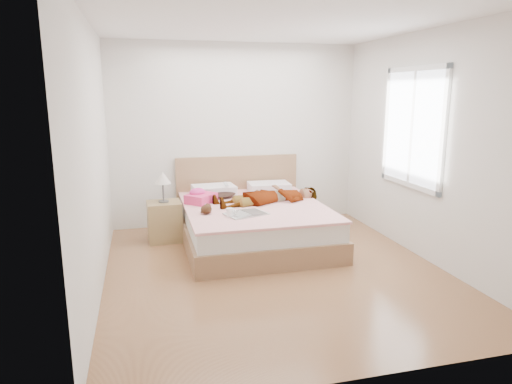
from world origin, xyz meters
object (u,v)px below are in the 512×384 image
at_px(nightstand, 164,218).
at_px(bed, 252,221).
at_px(coffee_mug, 230,212).
at_px(phone, 226,184).
at_px(magazine, 246,214).
at_px(woman, 269,194).
at_px(towel, 200,197).
at_px(plush_toy, 207,209).

bearing_deg(nightstand, bed, -15.76).
bearing_deg(coffee_mug, phone, 82.13).
height_order(bed, coffee_mug, bed).
bearing_deg(magazine, coffee_mug, -166.52).
relative_size(woman, coffee_mug, 11.07).
bearing_deg(woman, bed, -84.44).
xyz_separation_m(woman, towel, (-0.89, 0.14, -0.02)).
distance_m(magazine, plush_toy, 0.47).
bearing_deg(plush_toy, magazine, -19.11).
bearing_deg(coffee_mug, woman, 44.29).
xyz_separation_m(woman, magazine, (-0.44, -0.58, -0.09)).
bearing_deg(plush_toy, coffee_mug, -39.35).
relative_size(coffee_mug, plush_toy, 0.61).
relative_size(woman, magazine, 2.70).
xyz_separation_m(woman, nightstand, (-1.35, 0.24, -0.31)).
relative_size(phone, bed, 0.04).
relative_size(bed, nightstand, 2.27).
xyz_separation_m(bed, coffee_mug, (-0.40, -0.55, 0.28)).
distance_m(woman, coffee_mug, 0.90).
xyz_separation_m(towel, plush_toy, (0.00, -0.56, -0.02)).
bearing_deg(towel, coffee_mug, -72.00).
relative_size(phone, coffee_mug, 0.70).
relative_size(woman, plush_toy, 6.74).
relative_size(bed, towel, 4.52).
bearing_deg(magazine, bed, 68.49).
height_order(woman, magazine, woman).
distance_m(coffee_mug, nightstand, 1.15).
bearing_deg(woman, magazine, -48.31).
relative_size(plush_toy, nightstand, 0.24).
bearing_deg(nightstand, magazine, -42.05).
distance_m(phone, plush_toy, 0.92).
relative_size(woman, phone, 15.89).
distance_m(plush_toy, nightstand, 0.85).
bearing_deg(bed, phone, 118.55).
height_order(woman, bed, bed).
xyz_separation_m(coffee_mug, plush_toy, (-0.25, 0.20, 0.01)).
bearing_deg(woman, plush_toy, -75.31).
bearing_deg(coffee_mug, nightstand, 129.30).
xyz_separation_m(magazine, coffee_mug, (-0.20, -0.05, 0.04)).
bearing_deg(towel, phone, 34.12).
height_order(phone, plush_toy, phone).
height_order(plush_toy, nightstand, nightstand).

